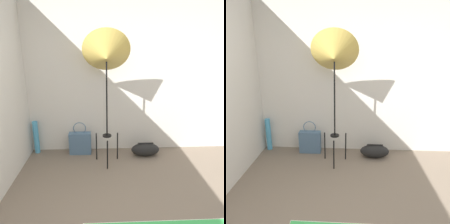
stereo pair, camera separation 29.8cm
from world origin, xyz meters
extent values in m
cube|color=silver|center=(0.00, 2.32, 1.30)|extent=(8.00, 0.05, 2.60)
cylinder|color=black|center=(-0.34, 1.62, 0.23)|extent=(0.02, 0.02, 0.46)
cylinder|color=black|center=(-0.51, 1.91, 0.23)|extent=(0.02, 0.02, 0.46)
cylinder|color=black|center=(-0.17, 1.91, 0.23)|extent=(0.02, 0.02, 0.46)
cylinder|color=black|center=(-0.34, 1.82, 0.46)|extent=(0.14, 0.14, 0.02)
cylinder|color=black|center=(-0.34, 1.82, 1.06)|extent=(0.02, 0.02, 1.21)
cone|color=#D1B251|center=(-0.34, 1.82, 1.67)|extent=(0.69, 0.53, 0.69)
cube|color=slate|center=(-0.79, 2.13, 0.19)|extent=(0.37, 0.13, 0.38)
torus|color=slate|center=(-0.79, 2.13, 0.46)|extent=(0.21, 0.01, 0.21)
ellipsoid|color=black|center=(0.30, 2.01, 0.11)|extent=(0.47, 0.22, 0.22)
cube|color=black|center=(0.30, 2.01, 0.22)|extent=(0.26, 0.04, 0.01)
cylinder|color=#4CA3D1|center=(-1.54, 2.20, 0.28)|extent=(0.09, 0.09, 0.57)
camera|label=1|loc=(-0.41, -1.28, 1.81)|focal=35.00mm
camera|label=2|loc=(-0.11, -1.27, 1.81)|focal=35.00mm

